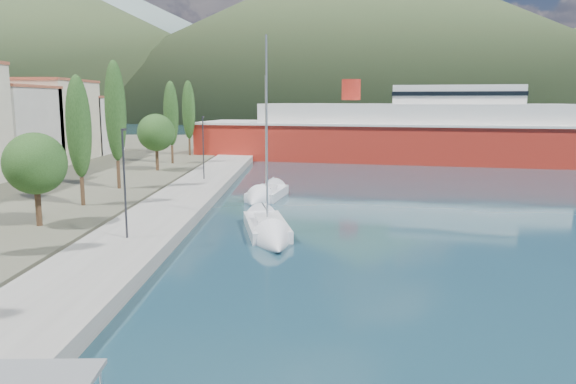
{
  "coord_description": "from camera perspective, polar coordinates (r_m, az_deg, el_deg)",
  "views": [
    {
      "loc": [
        1.0,
        -15.78,
        8.38
      ],
      "look_at": [
        0.0,
        14.0,
        3.5
      ],
      "focal_mm": 35.0,
      "sensor_mm": 36.0,
      "label": 1
    }
  ],
  "objects": [
    {
      "name": "hills_near",
      "position": [
        402.29,
        16.43,
        14.75
      ],
      "size": [
        1010.0,
        520.0,
        115.0
      ],
      "color": "#384828",
      "rests_on": "ground"
    },
    {
      "name": "ground",
      "position": [
        136.04,
        1.5,
        5.77
      ],
      "size": [
        1400.0,
        1400.0,
        0.0
      ],
      "primitive_type": "plane",
      "color": "#1A3A46"
    },
    {
      "name": "sailboat_mid",
      "position": [
        46.98,
        -2.71,
        -0.59
      ],
      "size": [
        3.92,
        8.09,
        11.41
      ],
      "color": "silver",
      "rests_on": "ground"
    },
    {
      "name": "ferry",
      "position": [
        80.43,
        12.39,
        5.7
      ],
      "size": [
        61.27,
        24.89,
        11.9
      ],
      "color": "#AC2519",
      "rests_on": "ground"
    },
    {
      "name": "quay",
      "position": [
        43.69,
        -11.35,
        -1.41
      ],
      "size": [
        5.0,
        88.0,
        0.8
      ],
      "primitive_type": "cube",
      "color": "gray",
      "rests_on": "ground"
    },
    {
      "name": "hills_far",
      "position": [
        652.91,
        14.59,
        15.08
      ],
      "size": [
        1480.0,
        900.0,
        180.0
      ],
      "color": "slate",
      "rests_on": "ground"
    },
    {
      "name": "sailboat_near",
      "position": [
        33.95,
        -1.75,
        -4.44
      ],
      "size": [
        4.11,
        9.49,
        13.23
      ],
      "color": "silver",
      "rests_on": "ground"
    },
    {
      "name": "tree_row",
      "position": [
        50.89,
        -17.16,
        6.05
      ],
      "size": [
        4.08,
        63.54,
        11.1
      ],
      "color": "#47301E",
      "rests_on": "land_strip"
    },
    {
      "name": "lamp_posts",
      "position": [
        33.07,
        -15.7,
        1.49
      ],
      "size": [
        0.15,
        44.68,
        6.06
      ],
      "color": "#2D2D33",
      "rests_on": "quay"
    }
  ]
}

